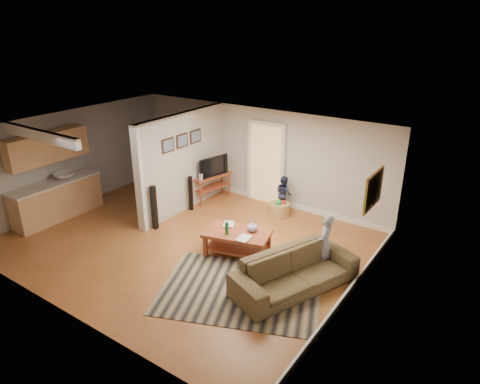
% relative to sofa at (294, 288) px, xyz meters
% --- Properties ---
extents(ground, '(7.50, 7.50, 0.00)m').
position_rel_sofa_xyz_m(ground, '(-2.83, 0.19, 0.00)').
color(ground, brown).
rests_on(ground, ground).
extents(room_shell, '(7.54, 6.02, 2.52)m').
position_rel_sofa_xyz_m(room_shell, '(-3.89, 0.62, 1.46)').
color(room_shell, '#B0ACA8').
rests_on(room_shell, ground).
extents(area_rug, '(3.47, 3.03, 0.01)m').
position_rel_sofa_xyz_m(area_rug, '(-0.78, -0.62, 0.01)').
color(area_rug, black).
rests_on(area_rug, ground).
extents(sofa, '(1.77, 2.57, 0.70)m').
position_rel_sofa_xyz_m(sofa, '(0.00, 0.00, 0.00)').
color(sofa, '#3E3A1F').
rests_on(sofa, ground).
extents(coffee_table, '(1.50, 1.10, 0.79)m').
position_rel_sofa_xyz_m(coffee_table, '(-1.54, 0.42, 0.41)').
color(coffee_table, maroon).
rests_on(coffee_table, ground).
extents(tv_console, '(0.67, 1.21, 0.99)m').
position_rel_sofa_xyz_m(tv_console, '(-3.76, 2.38, 0.66)').
color(tv_console, maroon).
rests_on(tv_console, ground).
extents(speaker_left, '(0.11, 0.11, 1.08)m').
position_rel_sofa_xyz_m(speaker_left, '(-3.83, 0.29, 0.54)').
color(speaker_left, black).
rests_on(speaker_left, ground).
extents(speaker_right, '(0.12, 0.12, 0.91)m').
position_rel_sofa_xyz_m(speaker_right, '(-3.83, 1.59, 0.46)').
color(speaker_right, black).
rests_on(speaker_right, ground).
extents(toy_basket, '(0.51, 0.51, 0.46)m').
position_rel_sofa_xyz_m(toy_basket, '(-1.77, 2.57, 0.19)').
color(toy_basket, olive).
rests_on(toy_basket, ground).
extents(child, '(0.36, 0.47, 1.17)m').
position_rel_sofa_xyz_m(child, '(0.17, 0.88, 0.00)').
color(child, gray).
rests_on(child, ground).
extents(toddler, '(0.57, 0.54, 0.94)m').
position_rel_sofa_xyz_m(toddler, '(-1.84, 2.89, 0.00)').
color(toddler, '#212946').
rests_on(toddler, ground).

